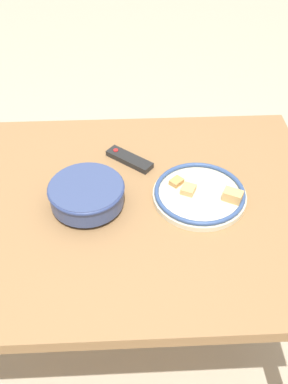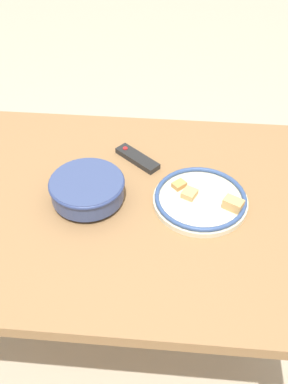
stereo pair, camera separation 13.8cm
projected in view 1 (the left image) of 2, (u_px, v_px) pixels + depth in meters
The scene contains 5 objects.
ground_plane at pixel (116, 327), 1.91m from camera, with size 8.00×8.00×0.00m, color #B7A88E.
dining_table at pixel (107, 221), 1.46m from camera, with size 1.38×0.94×0.73m.
noodle_bowl at pixel (87, 194), 1.37m from camera, with size 0.23×0.23×0.08m.
food_plate at pixel (200, 194), 1.41m from camera, with size 0.30×0.30×0.05m.
tv_remote at pixel (129, 159), 1.55m from camera, with size 0.17×0.15×0.02m.
Camera 1 is at (0.07, -1.02, 1.71)m, focal length 42.00 mm.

